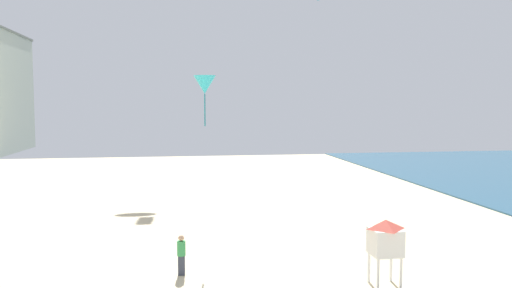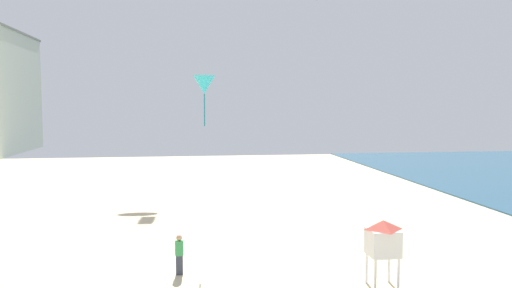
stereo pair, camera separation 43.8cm
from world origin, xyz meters
name	(u,v)px [view 2 (the right image)]	position (x,y,z in m)	size (l,w,h in m)	color
kite_flyer	(179,252)	(3.68, 12.64, 0.92)	(0.34, 0.34, 1.64)	#383D4C
lifeguard_stand	(383,239)	(11.28, 10.19, 1.84)	(1.10, 1.10, 2.55)	white
kite_cyan_delta	(204,85)	(4.89, 16.40, 7.78)	(1.04, 1.04, 2.37)	#2DB7CC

